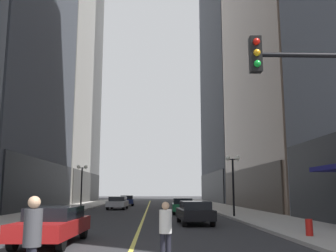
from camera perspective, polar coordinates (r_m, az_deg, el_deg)
The scene contains 16 objects.
ground_plane at distance 40.69m, azimuth -3.17°, elevation -12.36°, with size 200.00×200.00×0.00m, color #2D2D30.
sidewalk_left at distance 41.66m, azimuth -14.84°, elevation -11.89°, with size 4.50×78.00×0.15m, color #ADA8A0.
sidewalk_right at distance 41.36m, azimuth 8.60°, elevation -12.12°, with size 4.50×78.00×0.15m, color #ADA8A0.
lane_centre_stripe at distance 40.69m, azimuth -3.17°, elevation -12.35°, with size 0.16×70.00×0.01m, color #E5D64C.
building_left_far at distance 74.76m, azimuth -16.86°, elevation 14.89°, with size 14.94×26.00×65.10m.
building_right_mid at distance 46.43m, azimuth 20.27°, elevation 10.73°, with size 15.19×24.00×35.38m.
car_red at distance 15.01m, azimuth -16.74°, elevation -13.81°, with size 1.95×4.85×1.32m.
car_black at distance 22.57m, azimuth 4.02°, elevation -12.67°, with size 1.92×4.34×1.32m.
car_green at distance 32.34m, azimuth 2.17°, elevation -11.78°, with size 1.84×4.47×1.32m.
car_silver at distance 41.11m, azimuth -7.53°, elevation -11.26°, with size 2.02×4.38×1.32m.
car_navy at distance 51.09m, azimuth -6.16°, elevation -10.96°, with size 1.85×4.80×1.32m.
pedestrian_in_white_shirt at distance 10.55m, azimuth -0.37°, elevation -14.95°, with size 0.41×0.41×1.61m.
pedestrian_with_orange_bag at distance 7.85m, azimuth -19.64°, elevation -15.30°, with size 0.47×0.47×1.81m.
street_lamp_left_far at distance 38.83m, azimuth -12.76°, elevation -7.46°, with size 1.06×0.36×4.43m.
street_lamp_right_mid at distance 28.00m, azimuth 9.68°, elevation -6.78°, with size 1.06×0.36×4.43m.
fire_hydrant_right at distance 16.62m, azimuth 20.38°, elevation -14.29°, with size 0.28×0.28×0.80m, color red.
Camera 1 is at (0.74, -5.64, 1.90)m, focal length 40.75 mm.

